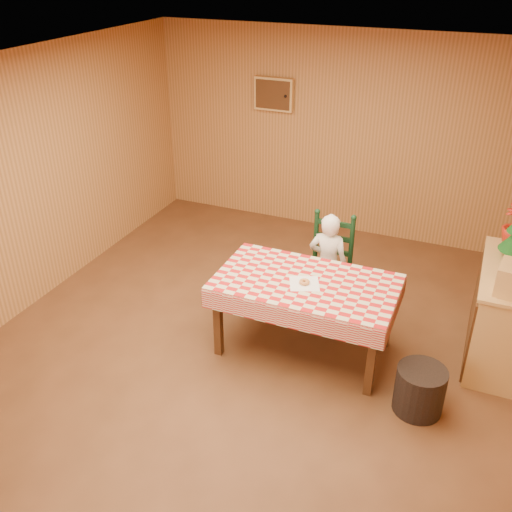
% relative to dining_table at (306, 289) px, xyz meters
% --- Properties ---
extents(ground, '(6.00, 6.00, 0.00)m').
position_rel_dining_table_xyz_m(ground, '(-0.47, -0.24, -0.69)').
color(ground, brown).
rests_on(ground, ground).
extents(cabin_walls, '(5.10, 6.05, 2.65)m').
position_rel_dining_table_xyz_m(cabin_walls, '(-0.48, 0.29, 1.14)').
color(cabin_walls, '#B17840').
rests_on(cabin_walls, ground).
extents(dining_table, '(1.66, 0.96, 0.77)m').
position_rel_dining_table_xyz_m(dining_table, '(0.00, 0.00, 0.00)').
color(dining_table, '#4C2B14').
rests_on(dining_table, ground).
extents(ladder_chair, '(0.44, 0.40, 1.08)m').
position_rel_dining_table_xyz_m(ladder_chair, '(0.00, 0.79, -0.18)').
color(ladder_chair, black).
rests_on(ladder_chair, ground).
extents(seated_child, '(0.41, 0.27, 1.12)m').
position_rel_dining_table_xyz_m(seated_child, '(0.00, 0.73, -0.13)').
color(seated_child, white).
rests_on(seated_child, ground).
extents(napkin, '(0.34, 0.34, 0.00)m').
position_rel_dining_table_xyz_m(napkin, '(0.00, -0.05, 0.08)').
color(napkin, white).
rests_on(napkin, dining_table).
extents(donut, '(0.11, 0.11, 0.03)m').
position_rel_dining_table_xyz_m(donut, '(0.00, -0.05, 0.10)').
color(donut, '#D68C4D').
rests_on(donut, napkin).
extents(shelf_unit, '(0.54, 1.24, 0.93)m').
position_rel_dining_table_xyz_m(shelf_unit, '(1.71, 0.63, -0.22)').
color(shelf_unit, tan).
rests_on(shelf_unit, ground).
extents(storage_bin, '(0.50, 0.50, 0.41)m').
position_rel_dining_table_xyz_m(storage_bin, '(1.15, -0.40, -0.48)').
color(storage_bin, black).
rests_on(storage_bin, ground).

